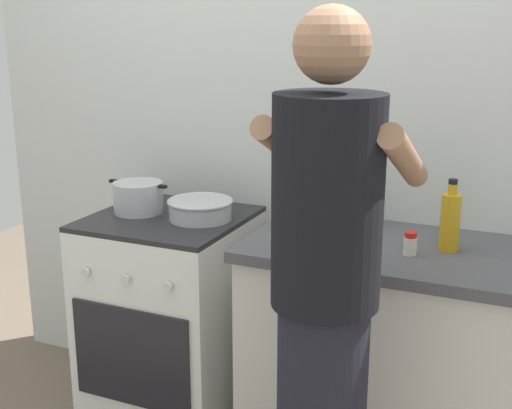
{
  "coord_description": "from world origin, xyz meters",
  "views": [
    {
      "loc": [
        1.03,
        -2.09,
        1.66
      ],
      "look_at": [
        0.05,
        0.12,
        1.0
      ],
      "focal_mm": 47.44,
      "sensor_mm": 36.0,
      "label": 1
    }
  ],
  "objects": [
    {
      "name": "stove_range",
      "position": [
        -0.35,
        0.15,
        0.45
      ],
      "size": [
        0.6,
        0.62,
        0.9
      ],
      "color": "white",
      "rests_on": "ground"
    },
    {
      "name": "pot",
      "position": [
        -0.49,
        0.15,
        0.96
      ],
      "size": [
        0.27,
        0.2,
        0.13
      ],
      "color": "#B2B2B7",
      "rests_on": "stove_range"
    },
    {
      "name": "utensil_crock",
      "position": [
        0.35,
        0.35,
        1.0
      ],
      "size": [
        0.1,
        0.1,
        0.32
      ],
      "color": "silver",
      "rests_on": "countertop"
    },
    {
      "name": "countertop",
      "position": [
        0.55,
        0.15,
        0.45
      ],
      "size": [
        1.0,
        0.6,
        0.9
      ],
      "color": "silver",
      "rests_on": "ground"
    },
    {
      "name": "mixing_bowl",
      "position": [
        -0.21,
        0.16,
        0.94
      ],
      "size": [
        0.26,
        0.26,
        0.08
      ],
      "color": "#B7B7BC",
      "rests_on": "stove_range"
    },
    {
      "name": "spice_bottle",
      "position": [
        0.63,
        0.08,
        0.94
      ],
      "size": [
        0.04,
        0.04,
        0.08
      ],
      "color": "silver",
      "rests_on": "countertop"
    },
    {
      "name": "back_wall",
      "position": [
        0.2,
        0.5,
        1.25
      ],
      "size": [
        3.2,
        0.1,
        2.5
      ],
      "color": "silver",
      "rests_on": "ground"
    },
    {
      "name": "oil_bottle",
      "position": [
        0.74,
        0.18,
        1.0
      ],
      "size": [
        0.07,
        0.07,
        0.25
      ],
      "color": "gold",
      "rests_on": "countertop"
    },
    {
      "name": "person",
      "position": [
        0.5,
        -0.42,
        0.86
      ],
      "size": [
        0.41,
        0.5,
        1.7
      ],
      "color": "black",
      "rests_on": "ground"
    }
  ]
}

